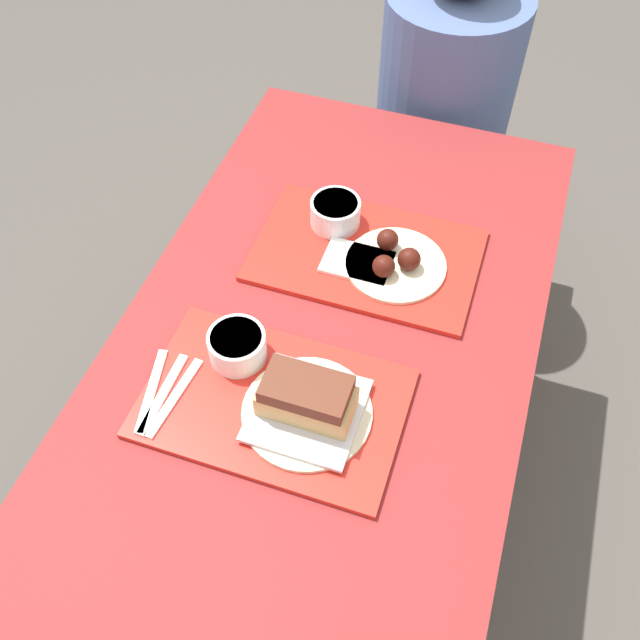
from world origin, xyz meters
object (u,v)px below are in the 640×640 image
(bowl_coleslaw_near, at_px, (237,345))
(bowl_coleslaw_far, at_px, (335,212))
(brisket_sandwich_plate, at_px, (307,403))
(person_seated_across, at_px, (448,75))
(tray_far, at_px, (366,255))
(wings_plate_far, at_px, (395,260))
(tray_near, at_px, (273,403))

(bowl_coleslaw_near, height_order, bowl_coleslaw_far, same)
(bowl_coleslaw_near, bearing_deg, brisket_sandwich_plate, -25.38)
(brisket_sandwich_plate, xyz_separation_m, person_seated_across, (0.01, 1.09, -0.06))
(tray_far, height_order, brisket_sandwich_plate, brisket_sandwich_plate)
(bowl_coleslaw_far, bearing_deg, brisket_sandwich_plate, -78.03)
(tray_far, distance_m, person_seated_across, 0.70)
(wings_plate_far, bearing_deg, brisket_sandwich_plate, -98.09)
(bowl_coleslaw_far, bearing_deg, person_seated_across, 80.69)
(tray_far, relative_size, person_seated_across, 0.64)
(person_seated_across, bearing_deg, tray_near, -93.81)
(tray_far, distance_m, bowl_coleslaw_far, 0.11)
(tray_far, xyz_separation_m, person_seated_across, (0.02, 0.70, -0.02))
(tray_far, xyz_separation_m, brisket_sandwich_plate, (0.01, -0.39, 0.04))
(bowl_coleslaw_far, xyz_separation_m, person_seated_across, (0.10, 0.64, -0.06))
(tray_near, relative_size, brisket_sandwich_plate, 2.01)
(wings_plate_far, relative_size, person_seated_across, 0.29)
(tray_near, xyz_separation_m, tray_far, (0.05, 0.39, 0.00))
(bowl_coleslaw_near, bearing_deg, tray_near, -36.78)
(brisket_sandwich_plate, bearing_deg, bowl_coleslaw_far, 101.97)
(bowl_coleslaw_near, bearing_deg, person_seated_across, 80.75)
(tray_far, bearing_deg, bowl_coleslaw_near, -115.02)
(wings_plate_far, xyz_separation_m, person_seated_across, (-0.04, 0.72, -0.04))
(brisket_sandwich_plate, distance_m, person_seated_across, 1.09)
(wings_plate_far, distance_m, person_seated_across, 0.72)
(tray_near, bearing_deg, person_seated_across, 86.19)
(tray_near, height_order, bowl_coleslaw_far, bowl_coleslaw_far)
(tray_far, relative_size, brisket_sandwich_plate, 2.01)
(brisket_sandwich_plate, relative_size, person_seated_across, 0.32)
(tray_near, distance_m, bowl_coleslaw_far, 0.45)
(tray_near, bearing_deg, bowl_coleslaw_near, 143.22)
(bowl_coleslaw_near, height_order, wings_plate_far, bowl_coleslaw_near)
(tray_near, relative_size, wings_plate_far, 2.24)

